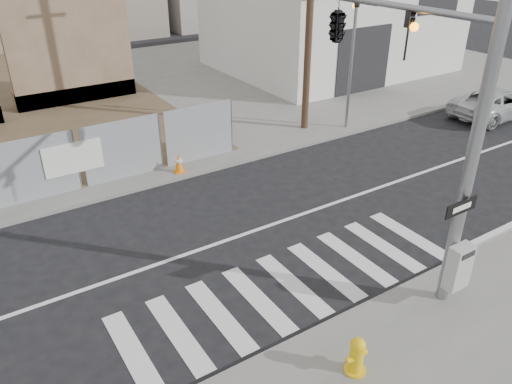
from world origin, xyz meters
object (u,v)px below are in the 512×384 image
fire_hydrant (357,355)px  suv (496,103)px  signal_pole (377,67)px  auto_shop (330,25)px  traffic_cone_d (179,163)px

fire_hydrant → suv: size_ratio=0.17×
signal_pole → fire_hydrant: size_ratio=8.81×
signal_pole → auto_shop: size_ratio=0.58×
signal_pole → suv: bearing=19.3°
fire_hydrant → suv: (15.33, 7.56, 0.14)m
suv → signal_pole: bearing=108.8°
auto_shop → suv: size_ratio=2.58×
signal_pole → traffic_cone_d: signal_pole is taller
traffic_cone_d → auto_shop: bearing=31.9°
suv → traffic_cone_d: (-14.44, 2.17, -0.20)m
signal_pole → suv: 13.57m
auto_shop → suv: (0.70, -10.74, -1.89)m
auto_shop → suv: bearing=-86.3°
signal_pole → fire_hydrant: signal_pole is taller
fire_hydrant → traffic_cone_d: 9.78m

